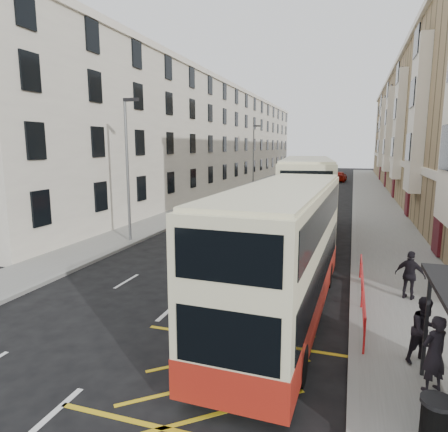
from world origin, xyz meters
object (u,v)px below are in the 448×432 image
(car_dark, at_px, (296,171))
(double_decker_rear, at_px, (306,198))
(street_lamp_far, at_px, (254,153))
(litter_bin, at_px, (436,423))
(street_lamp_near, at_px, (128,163))
(white_van, at_px, (276,185))
(double_decker_front, at_px, (284,252))
(pedestrian_near, at_px, (434,354))
(pedestrian_mid, at_px, (425,330))
(pedestrian_far, at_px, (410,275))
(car_silver, at_px, (287,179))
(car_red, at_px, (339,177))

(car_dark, bearing_deg, double_decker_rear, -76.02)
(street_lamp_far, distance_m, litter_bin, 44.97)
(street_lamp_near, xyz_separation_m, white_van, (3.07, 29.45, -3.91))
(double_decker_front, distance_m, double_decker_rear, 12.13)
(pedestrian_near, bearing_deg, pedestrian_mid, -125.87)
(pedestrian_far, bearing_deg, litter_bin, 107.07)
(street_lamp_far, height_order, car_silver, street_lamp_far)
(street_lamp_far, height_order, car_red, street_lamp_far)
(double_decker_rear, height_order, car_silver, double_decker_rear)
(car_red, bearing_deg, car_silver, 44.62)
(pedestrian_near, xyz_separation_m, car_dark, (-12.59, 70.84, -0.29))
(double_decker_rear, xyz_separation_m, car_silver, (-6.73, 35.37, -1.70))
(double_decker_front, height_order, litter_bin, double_decker_front)
(white_van, distance_m, car_red, 18.13)
(double_decker_rear, relative_size, white_van, 2.38)
(litter_bin, bearing_deg, car_dark, 99.61)
(pedestrian_near, bearing_deg, car_dark, -115.49)
(street_lamp_far, relative_size, pedestrian_far, 4.57)
(street_lamp_far, distance_m, pedestrian_mid, 42.06)
(pedestrian_near, bearing_deg, litter_bin, 46.53)
(pedestrian_mid, xyz_separation_m, pedestrian_far, (0.21, 4.57, 0.01))
(litter_bin, distance_m, car_silver, 53.62)
(car_silver, bearing_deg, street_lamp_near, -80.70)
(litter_bin, distance_m, pedestrian_far, 7.74)
(pedestrian_mid, height_order, white_van, pedestrian_mid)
(street_lamp_near, height_order, pedestrian_mid, street_lamp_near)
(pedestrian_near, xyz_separation_m, pedestrian_mid, (0.01, 1.22, -0.02))
(double_decker_front, relative_size, car_red, 2.02)
(pedestrian_far, bearing_deg, car_red, -64.63)
(double_decker_front, xyz_separation_m, car_silver, (-7.40, 47.48, -1.46))
(double_decker_rear, relative_size, car_red, 2.27)
(pedestrian_near, relative_size, car_dark, 0.39)
(litter_bin, relative_size, car_red, 0.18)
(double_decker_rear, bearing_deg, car_silver, 94.87)
(litter_bin, bearing_deg, street_lamp_near, 137.39)
(pedestrian_mid, bearing_deg, double_decker_front, 124.78)
(car_red, bearing_deg, pedestrian_mid, 97.58)
(street_lamp_near, height_order, double_decker_front, street_lamp_near)
(street_lamp_far, distance_m, double_decker_rear, 27.30)
(double_decker_rear, relative_size, car_dark, 2.73)
(street_lamp_far, bearing_deg, car_dark, 87.31)
(pedestrian_near, distance_m, car_silver, 51.80)
(pedestrian_near, distance_m, white_van, 41.63)
(street_lamp_far, bearing_deg, street_lamp_near, -90.00)
(pedestrian_mid, bearing_deg, car_dark, 70.60)
(litter_bin, height_order, car_dark, car_dark)
(double_decker_rear, distance_m, white_van, 25.84)
(litter_bin, relative_size, white_van, 0.19)
(car_red, bearing_deg, car_dark, -54.84)
(street_lamp_far, relative_size, car_dark, 1.77)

